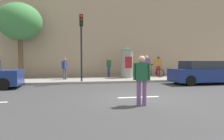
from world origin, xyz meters
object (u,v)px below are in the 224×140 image
object	(u,v)px
street_tree	(20,22)
pedestrian_in_light_jacket	(65,67)
pedestrian_in_red_top	(158,64)
pedestrian_tallest	(146,65)
pedestrian_with_bag	(142,76)
pedestrian_with_backpack	(109,65)
parked_car_red	(204,73)
poster_column	(127,62)
bicycle_leaning	(154,73)
traffic_light	(81,37)

from	to	relation	value
street_tree	pedestrian_in_light_jacket	distance (m)	4.99
pedestrian_in_red_top	pedestrian_tallest	bearing A→B (deg)	-130.19
pedestrian_with_bag	pedestrian_in_light_jacket	world-z (taller)	pedestrian_with_bag
pedestrian_with_bag	pedestrian_with_backpack	world-z (taller)	pedestrian_with_backpack
pedestrian_with_bag	pedestrian_tallest	bearing A→B (deg)	68.00
parked_car_red	pedestrian_in_red_top	bearing A→B (deg)	102.95
pedestrian_in_light_jacket	parked_car_red	distance (m)	9.68
poster_column	parked_car_red	distance (m)	5.73
poster_column	bicycle_leaning	size ratio (longest dim) A/B	1.42
pedestrian_with_backpack	street_tree	bearing A→B (deg)	179.88
pedestrian_tallest	bicycle_leaning	xyz separation A→B (m)	(1.16, 1.39, -0.66)
bicycle_leaning	parked_car_red	xyz separation A→B (m)	(1.99, -3.73, 0.20)
bicycle_leaning	parked_car_red	bearing A→B (deg)	-61.91
pedestrian_with_bag	bicycle_leaning	size ratio (longest dim) A/B	0.98
bicycle_leaning	poster_column	bearing A→B (deg)	179.21
pedestrian_with_bag	pedestrian_with_backpack	size ratio (longest dim) A/B	1.04
pedestrian_in_red_top	pedestrian_in_light_jacket	bearing A→B (deg)	-168.98
street_tree	bicycle_leaning	bearing A→B (deg)	-4.64
pedestrian_in_light_jacket	bicycle_leaning	distance (m)	7.18
pedestrian_with_bag	pedestrian_in_light_jacket	size ratio (longest dim) A/B	1.10
traffic_light	pedestrian_in_light_jacket	distance (m)	2.83
traffic_light	pedestrian_in_light_jacket	size ratio (longest dim) A/B	2.83
street_tree	bicycle_leaning	world-z (taller)	street_tree
traffic_light	pedestrian_in_red_top	world-z (taller)	traffic_light
street_tree	parked_car_red	bearing A→B (deg)	-20.12
poster_column	pedestrian_in_red_top	bearing A→B (deg)	17.64
traffic_light	street_tree	world-z (taller)	street_tree
poster_column	bicycle_leaning	bearing A→B (deg)	-0.79
poster_column	traffic_light	bearing A→B (deg)	-150.00
poster_column	bicycle_leaning	world-z (taller)	poster_column
pedestrian_in_light_jacket	parked_car_red	world-z (taller)	pedestrian_in_light_jacket
pedestrian_tallest	bicycle_leaning	distance (m)	1.93
traffic_light	street_tree	size ratio (longest dim) A/B	0.76
poster_column	pedestrian_in_red_top	world-z (taller)	poster_column
poster_column	pedestrian_tallest	xyz separation A→B (m)	(1.12, -1.42, -0.19)
poster_column	pedestrian_with_backpack	distance (m)	1.60
traffic_light	pedestrian_with_bag	distance (m)	7.23
pedestrian_with_bag	pedestrian_with_backpack	bearing A→B (deg)	86.96
pedestrian_with_bag	pedestrian_in_red_top	xyz separation A→B (m)	(5.04, 9.82, 0.19)
pedestrian_in_light_jacket	pedestrian_tallest	bearing A→B (deg)	-8.27
pedestrian_with_bag	parked_car_red	distance (m)	7.95
street_tree	pedestrian_tallest	world-z (taller)	street_tree
traffic_light	pedestrian_tallest	size ratio (longest dim) A/B	2.49
pedestrian_with_bag	pedestrian_tallest	xyz separation A→B (m)	(2.98, 7.38, 0.19)
pedestrian_in_red_top	bicycle_leaning	xyz separation A→B (m)	(-0.89, -1.04, -0.67)
pedestrian_in_light_jacket	parked_car_red	size ratio (longest dim) A/B	0.34
poster_column	pedestrian_in_red_top	distance (m)	3.34
street_tree	pedestrian_with_backpack	size ratio (longest dim) A/B	3.50
pedestrian_in_light_jacket	bicycle_leaning	bearing A→B (deg)	4.20
pedestrian_with_backpack	pedestrian_with_bag	bearing A→B (deg)	-93.04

